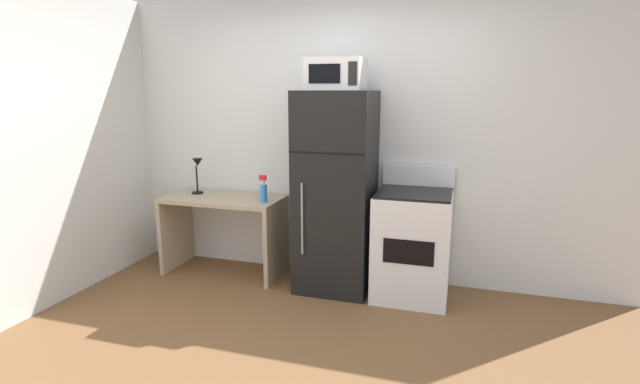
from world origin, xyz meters
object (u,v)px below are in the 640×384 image
object	(u,v)px
spray_bottle	(264,191)
oven_range	(412,244)
microwave	(336,74)
desk	(224,220)
refrigerator	(336,193)
desk_lamp	(198,170)

from	to	relation	value
spray_bottle	oven_range	world-z (taller)	oven_range
spray_bottle	microwave	distance (m)	1.22
desk	spray_bottle	bearing A→B (deg)	-9.25
desk	refrigerator	distance (m)	1.17
desk_lamp	refrigerator	bearing A→B (deg)	-3.19
spray_bottle	oven_range	distance (m)	1.39
desk	microwave	xyz separation A→B (m)	(1.12, -0.05, 1.35)
desk	desk_lamp	bearing A→B (deg)	169.49
desk_lamp	microwave	size ratio (longest dim) A/B	0.77
spray_bottle	desk	bearing A→B (deg)	170.75
desk	refrigerator	size ratio (longest dim) A/B	0.65
desk_lamp	refrigerator	distance (m)	1.42
spray_bottle	microwave	xyz separation A→B (m)	(0.66, 0.03, 1.02)
refrigerator	oven_range	size ratio (longest dim) A/B	1.58
desk_lamp	oven_range	xyz separation A→B (m)	(2.09, -0.08, -0.52)
refrigerator	oven_range	world-z (taller)	refrigerator
desk_lamp	desk	bearing A→B (deg)	-10.51
desk_lamp	spray_bottle	xyz separation A→B (m)	(0.75, -0.13, -0.14)
desk_lamp	spray_bottle	world-z (taller)	desk_lamp
desk	refrigerator	bearing A→B (deg)	-1.24
microwave	oven_range	xyz separation A→B (m)	(0.68, 0.02, -1.40)
desk_lamp	microwave	xyz separation A→B (m)	(1.41, -0.10, 0.88)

